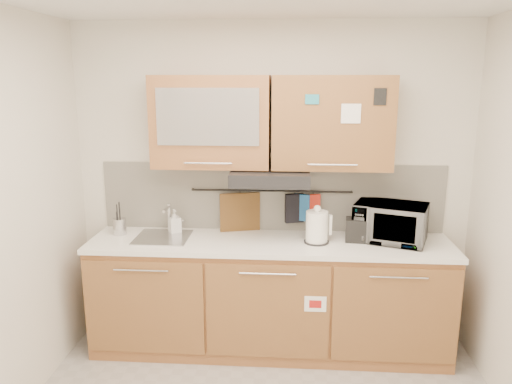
# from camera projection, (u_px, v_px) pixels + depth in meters

# --- Properties ---
(wall_back) EXTENTS (3.20, 0.00, 3.20)m
(wall_back) POSITION_uv_depth(u_px,v_px,m) (272.00, 185.00, 4.10)
(wall_back) COLOR silver
(wall_back) RESTS_ON ground
(base_cabinet) EXTENTS (2.80, 0.64, 0.88)m
(base_cabinet) POSITION_uv_depth(u_px,v_px,m) (269.00, 302.00, 4.00)
(base_cabinet) COLOR #AC6E3D
(base_cabinet) RESTS_ON floor
(countertop) EXTENTS (2.82, 0.62, 0.04)m
(countertop) POSITION_uv_depth(u_px,v_px,m) (270.00, 243.00, 3.89)
(countertop) COLOR white
(countertop) RESTS_ON base_cabinet
(backsplash) EXTENTS (2.80, 0.02, 0.56)m
(backsplash) POSITION_uv_depth(u_px,v_px,m) (271.00, 197.00, 4.11)
(backsplash) COLOR silver
(backsplash) RESTS_ON countertop
(upper_cabinets) EXTENTS (1.82, 0.37, 0.70)m
(upper_cabinets) POSITION_uv_depth(u_px,v_px,m) (271.00, 122.00, 3.81)
(upper_cabinets) COLOR #AC6E3D
(upper_cabinets) RESTS_ON wall_back
(range_hood) EXTENTS (0.60, 0.46, 0.10)m
(range_hood) POSITION_uv_depth(u_px,v_px,m) (270.00, 176.00, 3.83)
(range_hood) COLOR black
(range_hood) RESTS_ON upper_cabinets
(sink) EXTENTS (0.42, 0.40, 0.26)m
(sink) POSITION_uv_depth(u_px,v_px,m) (163.00, 237.00, 3.96)
(sink) COLOR silver
(sink) RESTS_ON countertop
(utensil_rail) EXTENTS (1.30, 0.02, 0.02)m
(utensil_rail) POSITION_uv_depth(u_px,v_px,m) (271.00, 191.00, 4.06)
(utensil_rail) COLOR black
(utensil_rail) RESTS_ON backsplash
(utensil_crock) EXTENTS (0.14, 0.14, 0.27)m
(utensil_crock) POSITION_uv_depth(u_px,v_px,m) (120.00, 226.00, 4.03)
(utensil_crock) COLOR silver
(utensil_crock) RESTS_ON countertop
(kettle) EXTENTS (0.22, 0.21, 0.30)m
(kettle) POSITION_uv_depth(u_px,v_px,m) (317.00, 228.00, 3.82)
(kettle) COLOR white
(kettle) RESTS_ON countertop
(toaster) EXTENTS (0.25, 0.16, 0.18)m
(toaster) POSITION_uv_depth(u_px,v_px,m) (361.00, 230.00, 3.86)
(toaster) COLOR black
(toaster) RESTS_ON countertop
(microwave) EXTENTS (0.62, 0.52, 0.29)m
(microwave) POSITION_uv_depth(u_px,v_px,m) (390.00, 222.00, 3.86)
(microwave) COLOR #999999
(microwave) RESTS_ON countertop
(soap_bottle) EXTENTS (0.12, 0.12, 0.20)m
(soap_bottle) POSITION_uv_depth(u_px,v_px,m) (175.00, 221.00, 4.06)
(soap_bottle) COLOR #999999
(soap_bottle) RESTS_ON countertop
(cutting_board) EXTENTS (0.33, 0.11, 0.41)m
(cutting_board) POSITION_uv_depth(u_px,v_px,m) (240.00, 217.00, 4.11)
(cutting_board) COLOR brown
(cutting_board) RESTS_ON utensil_rail
(oven_mitt) EXTENTS (0.14, 0.07, 0.22)m
(oven_mitt) POSITION_uv_depth(u_px,v_px,m) (302.00, 207.00, 4.06)
(oven_mitt) COLOR #225C9C
(oven_mitt) RESTS_ON utensil_rail
(dark_pouch) EXTENTS (0.16, 0.08, 0.24)m
(dark_pouch) POSITION_uv_depth(u_px,v_px,m) (294.00, 208.00, 4.06)
(dark_pouch) COLOR black
(dark_pouch) RESTS_ON utensil_rail
(pot_holder) EXTENTS (0.12, 0.06, 0.15)m
(pot_holder) POSITION_uv_depth(u_px,v_px,m) (313.00, 203.00, 4.04)
(pot_holder) COLOR red
(pot_holder) RESTS_ON utensil_rail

